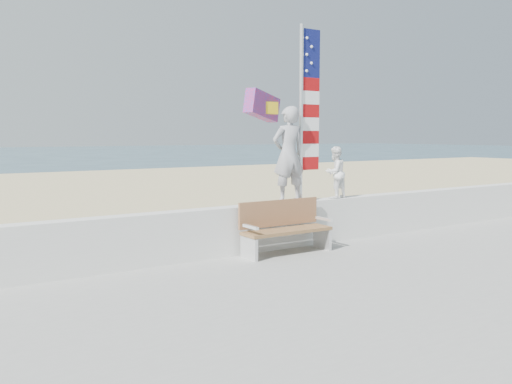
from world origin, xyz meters
TOP-DOWN VIEW (x-y plane):
  - ground at (0.00, 0.00)m, footprint 220.00×220.00m
  - sand at (0.00, 9.00)m, footprint 90.00×40.00m
  - seawall at (0.00, 2.00)m, footprint 30.00×0.35m
  - adult at (1.10, 2.00)m, footprint 0.74×0.53m
  - child at (2.32, 2.00)m, footprint 0.59×0.49m
  - bench at (0.68, 1.55)m, footprint 1.80×0.57m
  - flag at (1.53, 2.00)m, footprint 0.50×0.08m
  - parafoil_kite at (1.30, 3.22)m, footprint 1.06×0.61m

SIDE VIEW (x-z plane):
  - ground at x=0.00m, z-range 0.00..0.00m
  - sand at x=0.00m, z-range 0.00..0.08m
  - seawall at x=0.00m, z-range 0.18..1.08m
  - bench at x=0.68m, z-range 0.19..1.19m
  - child at x=2.32m, z-range 1.08..2.17m
  - adult at x=1.10m, z-range 1.08..2.98m
  - flag at x=1.53m, z-range 1.24..4.74m
  - parafoil_kite at x=1.30m, z-range 2.68..3.39m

